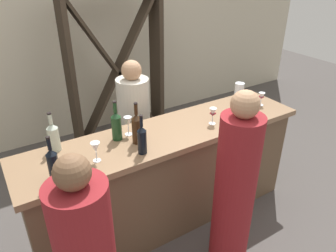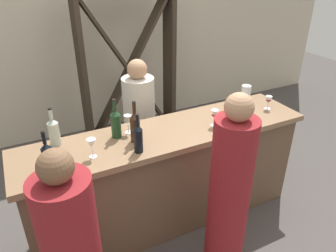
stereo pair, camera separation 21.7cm
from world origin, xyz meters
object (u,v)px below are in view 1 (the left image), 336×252
Objects in this scene: wine_bottle_center_olive_green at (116,125)px; person_center_guest at (234,193)px; wine_bottle_second_left_clear_pale at (53,136)px; wine_glass_near_center at (213,113)px; wine_rack at (117,71)px; person_right_guest at (135,133)px; wine_bottle_second_right_near_black at (142,139)px; wine_glass_near_left at (96,148)px; wine_glass_far_left at (128,122)px; wine_bottle_leftmost_near_black at (53,164)px; wine_glass_near_right at (261,97)px; water_pitcher at (239,93)px; wine_bottle_rightmost_amber_brown at (137,128)px.

wine_bottle_center_olive_green is 1.03m from person_center_guest.
wine_bottle_second_left_clear_pale is 1.30m from wine_glass_near_center.
person_right_guest is at bearing -105.29° from wine_rack.
wine_bottle_second_right_near_black reaches higher than wine_glass_near_left.
wine_glass_far_left is at bearing -7.88° from wine_bottle_second_left_clear_pale.
wine_glass_near_left is (0.31, 0.06, -0.01)m from wine_bottle_leftmost_near_black.
wine_bottle_second_left_clear_pale is at bearing 172.12° from wine_glass_far_left.
wine_bottle_second_right_near_black is 2.09× the size of wine_glass_near_center.
wine_bottle_leftmost_near_black is 0.31m from wine_glass_near_left.
wine_bottle_leftmost_near_black is at bearing -176.55° from wine_glass_near_right.
wine_bottle_leftmost_near_black is at bearing 60.46° from person_center_guest.
water_pitcher reaches higher than wine_glass_near_left.
wine_bottle_leftmost_near_black is at bearing -64.22° from person_right_guest.
wine_bottle_center_olive_green is 0.30m from wine_bottle_second_right_near_black.
wine_bottle_second_left_clear_pale is 2.38× the size of wine_glass_near_right.
wine_glass_far_left is at bearing 83.73° from wine_bottle_second_right_near_black.
wine_rack reaches higher than wine_glass_near_right.
water_pitcher is at bearing -0.09° from wine_glass_far_left.
wine_bottle_second_left_clear_pale is 0.92× the size of wine_bottle_rightmost_amber_brown.
wine_bottle_rightmost_amber_brown is (-0.57, -1.67, 0.12)m from wine_rack.
water_pitcher is 0.15× the size of person_right_guest.
wine_glass_far_left is 0.72m from person_right_guest.
wine_rack reaches higher than water_pitcher.
wine_glass_near_center is 1.14× the size of wine_glass_near_right.
water_pitcher is (0.50, 0.21, 0.00)m from wine_glass_near_center.
wine_glass_near_left is 1.71m from wine_glass_near_right.
wine_glass_near_left is 1.06m from person_right_guest.
person_right_guest is (-0.17, 1.29, -0.06)m from person_center_guest.
person_right_guest is at bearing 148.07° from wine_glass_near_right.
wine_rack is at bearing 69.38° from wine_glass_far_left.
wine_glass_near_center is at bearing -85.82° from wine_rack.
wine_bottle_second_right_near_black is 0.92× the size of wine_bottle_rightmost_amber_brown.
wine_glass_near_center is 0.92m from person_right_guest.
wine_bottle_leftmost_near_black is 1.03× the size of wine_bottle_second_right_near_black.
wine_bottle_rightmost_amber_brown is 1.34m from wine_glass_near_right.
wine_glass_near_center is 0.72m from person_center_guest.
wine_glass_far_left is at bearing 91.86° from wine_bottle_rightmost_amber_brown.
water_pitcher reaches higher than wine_glass_near_right.
wine_bottle_second_left_clear_pale reaches higher than wine_glass_near_center.
person_center_guest is (-0.89, -0.64, -0.34)m from wine_glass_near_right.
wine_glass_near_left is 1.15× the size of wine_glass_near_right.
person_right_guest is at bearing 25.98° from wine_bottle_second_left_clear_pale.
wine_bottle_leftmost_near_black reaches higher than wine_bottle_second_right_near_black.
wine_bottle_leftmost_near_black reaches higher than wine_glass_near_right.
wine_bottle_leftmost_near_black is 1.53× the size of water_pitcher.
wine_bottle_center_olive_green reaches higher than wine_bottle_leftmost_near_black.
wine_glass_near_left reaches higher than wine_glass_near_center.
wine_bottle_leftmost_near_black is 0.22× the size of person_right_guest.
wine_bottle_center_olive_green is 0.21× the size of person_center_guest.
wine_glass_near_center reaches higher than wine_glass_near_right.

